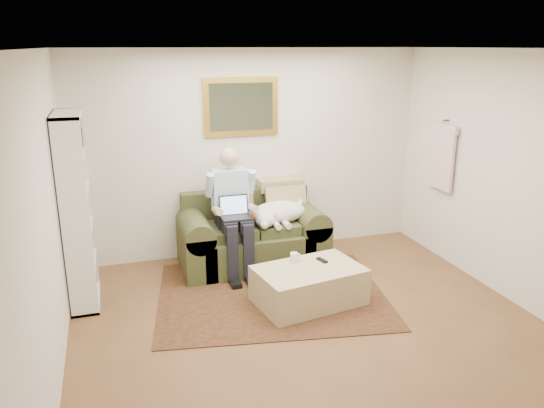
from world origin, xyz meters
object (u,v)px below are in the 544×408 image
bookshelf (76,211)px  seated_man (234,213)px  coffee_mug (294,257)px  sofa (252,241)px  ottoman (309,285)px  sleeping_dog (279,212)px  laptop (235,212)px

bookshelf → seated_man: bearing=8.6°
seated_man → coffee_mug: bearing=-60.6°
sofa → seated_man: bearing=-148.5°
ottoman → coffee_mug: bearing=114.3°
sofa → seated_man: size_ratio=1.19×
ottoman → seated_man: bearing=118.4°
sleeping_dog → coffee_mug: (-0.12, -0.89, -0.23)m
seated_man → sleeping_dog: seated_man is taller
laptop → coffee_mug: (0.46, -0.75, -0.33)m
coffee_mug → bookshelf: 2.31m
sleeping_dog → bookshelf: bookshelf is taller
seated_man → bookshelf: bearing=-171.4°
sleeping_dog → ottoman: (-0.02, -1.10, -0.48)m
sofa → seated_man: seated_man is taller
laptop → coffee_mug: laptop is taller
sleeping_dog → bookshelf: 2.33m
laptop → ottoman: 1.25m
coffee_mug → laptop: bearing=121.5°
laptop → bookshelf: bookshelf is taller
sofa → laptop: size_ratio=5.15×
sleeping_dog → coffee_mug: size_ratio=7.26×
sleeping_dog → coffee_mug: sleeping_dog is taller
seated_man → coffee_mug: size_ratio=14.83×
bookshelf → sofa: bearing=12.1°
laptop → sleeping_dog: laptop is taller
coffee_mug → ottoman: bearing=-65.7°
seated_man → sleeping_dog: size_ratio=2.04×
sofa → ottoman: bearing=-76.2°
laptop → coffee_mug: size_ratio=3.42×
ottoman → bookshelf: (-2.26, 0.77, 0.80)m
sofa → ottoman: size_ratio=1.62×
ottoman → bookshelf: size_ratio=0.55×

